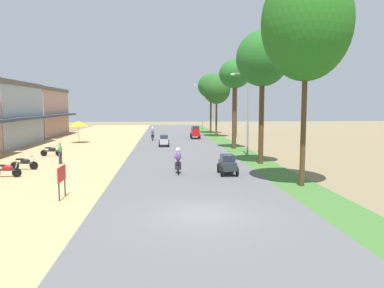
{
  "coord_description": "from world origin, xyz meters",
  "views": [
    {
      "loc": [
        -1.52,
        -14.11,
        4.31
      ],
      "look_at": [
        0.8,
        15.69,
        1.25
      ],
      "focal_mm": 34.66,
      "sensor_mm": 36.0,
      "label": 1
    }
  ],
  "objects_px": {
    "street_signboard": "(62,176)",
    "pedestrian_on_shoulder": "(60,152)",
    "parked_motorbike_second": "(25,163)",
    "utility_pole_near": "(236,101)",
    "motorbike_foreground_rider": "(178,161)",
    "median_tree_nearest": "(307,23)",
    "car_van_red": "(195,131)",
    "car_hatchback_charcoal": "(228,164)",
    "streetlamp_near": "(248,107)",
    "parked_motorbike_third": "(52,150)",
    "motorbike_ahead_second": "(153,134)",
    "median_tree_fourth": "(217,89)",
    "streetlamp_mid": "(203,103)",
    "median_tree_third": "(235,76)",
    "parked_motorbike_nearest": "(6,169)",
    "car_sedan_silver": "(164,140)",
    "vendor_umbrella": "(78,124)",
    "median_tree_fifth": "(211,86)",
    "median_tree_second": "(262,59)"
  },
  "relations": [
    {
      "from": "street_signboard",
      "to": "car_sedan_silver",
      "type": "bearing_deg",
      "value": 77.78
    },
    {
      "from": "motorbike_foreground_rider",
      "to": "car_sedan_silver",
      "type": "bearing_deg",
      "value": 93.0
    },
    {
      "from": "parked_motorbike_nearest",
      "to": "street_signboard",
      "type": "xyz_separation_m",
      "value": [
        4.7,
        -5.45,
        0.55
      ]
    },
    {
      "from": "vendor_umbrella",
      "to": "median_tree_third",
      "type": "height_order",
      "value": "median_tree_third"
    },
    {
      "from": "street_signboard",
      "to": "streetlamp_near",
      "type": "height_order",
      "value": "streetlamp_near"
    },
    {
      "from": "vendor_umbrella",
      "to": "median_tree_third",
      "type": "bearing_deg",
      "value": -23.12
    },
    {
      "from": "vendor_umbrella",
      "to": "streetlamp_near",
      "type": "height_order",
      "value": "streetlamp_near"
    },
    {
      "from": "street_signboard",
      "to": "utility_pole_near",
      "type": "relative_size",
      "value": 0.15
    },
    {
      "from": "street_signboard",
      "to": "motorbike_ahead_second",
      "type": "bearing_deg",
      "value": 83.39
    },
    {
      "from": "car_hatchback_charcoal",
      "to": "car_van_red",
      "type": "xyz_separation_m",
      "value": [
        0.2,
        25.64,
        0.28
      ]
    },
    {
      "from": "vendor_umbrella",
      "to": "pedestrian_on_shoulder",
      "type": "distance_m",
      "value": 16.26
    },
    {
      "from": "pedestrian_on_shoulder",
      "to": "median_tree_second",
      "type": "distance_m",
      "value": 16.28
    },
    {
      "from": "vendor_umbrella",
      "to": "median_tree_third",
      "type": "distance_m",
      "value": 19.02
    },
    {
      "from": "pedestrian_on_shoulder",
      "to": "motorbike_foreground_rider",
      "type": "relative_size",
      "value": 0.9
    },
    {
      "from": "median_tree_fourth",
      "to": "car_hatchback_charcoal",
      "type": "bearing_deg",
      "value": -96.82
    },
    {
      "from": "parked_motorbike_third",
      "to": "utility_pole_near",
      "type": "relative_size",
      "value": 0.18
    },
    {
      "from": "streetlamp_near",
      "to": "streetlamp_mid",
      "type": "distance_m",
      "value": 37.06
    },
    {
      "from": "parked_motorbike_third",
      "to": "motorbike_ahead_second",
      "type": "height_order",
      "value": "motorbike_ahead_second"
    },
    {
      "from": "motorbike_ahead_second",
      "to": "median_tree_fourth",
      "type": "bearing_deg",
      "value": 31.42
    },
    {
      "from": "car_van_red",
      "to": "motorbike_foreground_rider",
      "type": "bearing_deg",
      "value": -97.4
    },
    {
      "from": "motorbike_ahead_second",
      "to": "car_van_red",
      "type": "bearing_deg",
      "value": 19.64
    },
    {
      "from": "vendor_umbrella",
      "to": "median_tree_second",
      "type": "distance_m",
      "value": 24.64
    },
    {
      "from": "parked_motorbike_second",
      "to": "car_sedan_silver",
      "type": "relative_size",
      "value": 0.8
    },
    {
      "from": "pedestrian_on_shoulder",
      "to": "median_tree_third",
      "type": "xyz_separation_m",
      "value": [
        14.68,
        8.85,
        6.35
      ]
    },
    {
      "from": "parked_motorbike_third",
      "to": "vendor_umbrella",
      "type": "xyz_separation_m",
      "value": [
        -0.28,
        11.61,
        1.75
      ]
    },
    {
      "from": "parked_motorbike_second",
      "to": "utility_pole_near",
      "type": "bearing_deg",
      "value": 52.58
    },
    {
      "from": "parked_motorbike_third",
      "to": "street_signboard",
      "type": "bearing_deg",
      "value": -72.11
    },
    {
      "from": "car_van_red",
      "to": "motorbike_ahead_second",
      "type": "xyz_separation_m",
      "value": [
        -5.5,
        -1.96,
        -0.17
      ]
    },
    {
      "from": "parked_motorbike_nearest",
      "to": "motorbike_foreground_rider",
      "type": "distance_m",
      "value": 10.31
    },
    {
      "from": "street_signboard",
      "to": "pedestrian_on_shoulder",
      "type": "height_order",
      "value": "pedestrian_on_shoulder"
    },
    {
      "from": "median_tree_fourth",
      "to": "streetlamp_mid",
      "type": "relative_size",
      "value": 1.04
    },
    {
      "from": "motorbike_foreground_rider",
      "to": "motorbike_ahead_second",
      "type": "relative_size",
      "value": 1.0
    },
    {
      "from": "vendor_umbrella",
      "to": "motorbike_ahead_second",
      "type": "relative_size",
      "value": 1.4
    },
    {
      "from": "median_tree_fifth",
      "to": "utility_pole_near",
      "type": "distance_m",
      "value": 8.16
    },
    {
      "from": "parked_motorbike_second",
      "to": "vendor_umbrella",
      "type": "bearing_deg",
      "value": 91.58
    },
    {
      "from": "median_tree_fifth",
      "to": "car_sedan_silver",
      "type": "distance_m",
      "value": 21.31
    },
    {
      "from": "pedestrian_on_shoulder",
      "to": "utility_pole_near",
      "type": "bearing_deg",
      "value": 52.33
    },
    {
      "from": "median_tree_nearest",
      "to": "car_van_red",
      "type": "height_order",
      "value": "median_tree_nearest"
    },
    {
      "from": "median_tree_fifth",
      "to": "parked_motorbike_second",
      "type": "bearing_deg",
      "value": -117.16
    },
    {
      "from": "parked_motorbike_nearest",
      "to": "median_tree_third",
      "type": "distance_m",
      "value": 22.59
    },
    {
      "from": "median_tree_third",
      "to": "streetlamp_near",
      "type": "distance_m",
      "value": 5.87
    },
    {
      "from": "parked_motorbike_second",
      "to": "streetlamp_near",
      "type": "distance_m",
      "value": 18.13
    },
    {
      "from": "parked_motorbike_third",
      "to": "median_tree_fourth",
      "type": "distance_m",
      "value": 26.48
    },
    {
      "from": "utility_pole_near",
      "to": "pedestrian_on_shoulder",
      "type": "bearing_deg",
      "value": -127.67
    },
    {
      "from": "vendor_umbrella",
      "to": "median_tree_nearest",
      "type": "bearing_deg",
      "value": -55.31
    },
    {
      "from": "street_signboard",
      "to": "car_van_red",
      "type": "height_order",
      "value": "car_van_red"
    },
    {
      "from": "median_tree_third",
      "to": "car_van_red",
      "type": "height_order",
      "value": "median_tree_third"
    },
    {
      "from": "median_tree_second",
      "to": "vendor_umbrella",
      "type": "bearing_deg",
      "value": 134.95
    },
    {
      "from": "car_van_red",
      "to": "parked_motorbike_second",
      "type": "bearing_deg",
      "value": -120.5
    },
    {
      "from": "median_tree_second",
      "to": "median_tree_fourth",
      "type": "xyz_separation_m",
      "value": [
        0.24,
        24.79,
        -0.98
      ]
    }
  ]
}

